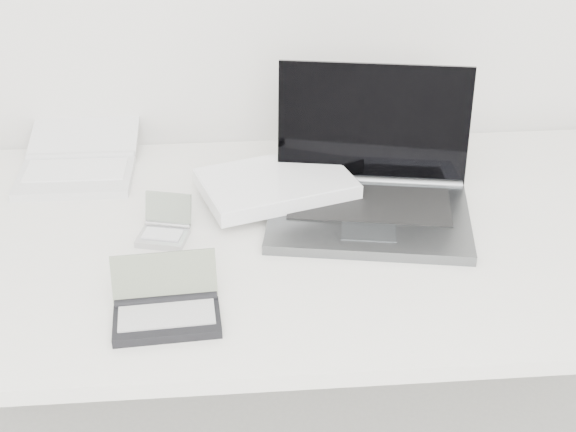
{
  "coord_description": "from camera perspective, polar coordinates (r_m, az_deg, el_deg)",
  "views": [
    {
      "loc": [
        -0.13,
        0.26,
        1.56
      ],
      "look_at": [
        -0.03,
        1.51,
        0.79
      ],
      "focal_mm": 50.0,
      "sensor_mm": 36.0,
      "label": 1
    }
  ],
  "objects": [
    {
      "name": "laptop_large",
      "position": [
        1.61,
        3.42,
        2.03
      ],
      "size": [
        0.57,
        0.41,
        0.26
      ],
      "rotation": [
        0.0,
        0.0,
        -0.18
      ],
      "color": "#515355",
      "rests_on": "desk"
    },
    {
      "name": "palmtop_charcoal",
      "position": [
        1.33,
        -8.64,
        -6.57
      ],
      "size": [
        0.18,
        0.14,
        0.09
      ],
      "rotation": [
        0.0,
        0.0,
        0.07
      ],
      "color": "black",
      "rests_on": "desk"
    },
    {
      "name": "pda_silver",
      "position": [
        1.54,
        -8.76,
        -0.93
      ],
      "size": [
        0.11,
        0.11,
        0.07
      ],
      "rotation": [
        0.0,
        0.0,
        -0.25
      ],
      "color": "#BABABE",
      "rests_on": "desk"
    },
    {
      "name": "desk",
      "position": [
        1.57,
        0.98,
        -2.51
      ],
      "size": [
        1.6,
        0.8,
        0.73
      ],
      "color": "white",
      "rests_on": "ground"
    },
    {
      "name": "netbook_open_white",
      "position": [
        1.81,
        -14.69,
        3.58
      ],
      "size": [
        0.25,
        0.32,
        0.06
      ],
      "rotation": [
        0.0,
        0.0,
        -0.01
      ],
      "color": "silver",
      "rests_on": "desk"
    }
  ]
}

